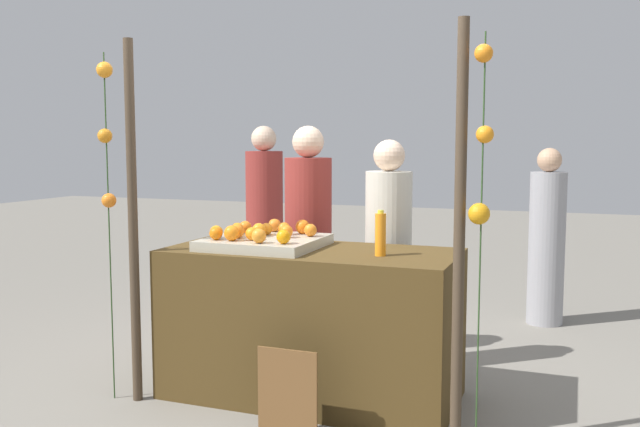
# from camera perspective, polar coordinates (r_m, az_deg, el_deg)

# --- Properties ---
(ground_plane) EXTENTS (24.00, 24.00, 0.00)m
(ground_plane) POSITION_cam_1_polar(r_m,az_deg,el_deg) (4.31, -0.73, -14.79)
(ground_plane) COLOR gray
(stall_counter) EXTENTS (1.72, 0.78, 0.89)m
(stall_counter) POSITION_cam_1_polar(r_m,az_deg,el_deg) (4.17, -0.74, -9.05)
(stall_counter) COLOR #4C3819
(stall_counter) RESTS_ON ground_plane
(orange_tray) EXTENTS (0.66, 0.64, 0.06)m
(orange_tray) POSITION_cam_1_polar(r_m,az_deg,el_deg) (4.18, -4.59, -2.39)
(orange_tray) COLOR #B2AD99
(orange_tray) RESTS_ON stall_counter
(orange_0) EXTENTS (0.09, 0.09, 0.09)m
(orange_0) POSITION_cam_1_polar(r_m,az_deg,el_deg) (4.31, -1.45, -1.11)
(orange_0) COLOR orange
(orange_0) RESTS_ON orange_tray
(orange_1) EXTENTS (0.08, 0.08, 0.08)m
(orange_1) POSITION_cam_1_polar(r_m,az_deg,el_deg) (4.29, -6.84, -1.27)
(orange_1) COLOR orange
(orange_1) RESTS_ON orange_tray
(orange_2) EXTENTS (0.09, 0.09, 0.09)m
(orange_2) POSITION_cam_1_polar(r_m,az_deg,el_deg) (4.14, -6.87, -1.47)
(orange_2) COLOR orange
(orange_2) RESTS_ON orange_tray
(orange_3) EXTENTS (0.08, 0.08, 0.08)m
(orange_3) POSITION_cam_1_polar(r_m,az_deg,el_deg) (4.05, -5.64, -1.68)
(orange_3) COLOR orange
(orange_3) RESTS_ON orange_tray
(orange_4) EXTENTS (0.09, 0.09, 0.09)m
(orange_4) POSITION_cam_1_polar(r_m,az_deg,el_deg) (4.04, -7.30, -1.62)
(orange_4) COLOR orange
(orange_4) RESTS_ON orange_tray
(orange_5) EXTENTS (0.08, 0.08, 0.08)m
(orange_5) POSITION_cam_1_polar(r_m,az_deg,el_deg) (4.16, -8.56, -1.51)
(orange_5) COLOR orange
(orange_5) RESTS_ON orange_tray
(orange_6) EXTENTS (0.08, 0.08, 0.08)m
(orange_6) POSITION_cam_1_polar(r_m,az_deg,el_deg) (4.38, -6.19, -1.12)
(orange_6) COLOR orange
(orange_6) RESTS_ON orange_tray
(orange_7) EXTENTS (0.08, 0.08, 0.08)m
(orange_7) POSITION_cam_1_polar(r_m,az_deg,el_deg) (4.43, -3.77, -0.98)
(orange_7) COLOR orange
(orange_7) RESTS_ON orange_tray
(orange_8) EXTENTS (0.08, 0.08, 0.08)m
(orange_8) POSITION_cam_1_polar(r_m,az_deg,el_deg) (4.15, -2.78, -1.49)
(orange_8) COLOR orange
(orange_8) RESTS_ON orange_tray
(orange_9) EXTENTS (0.08, 0.08, 0.08)m
(orange_9) POSITION_cam_1_polar(r_m,az_deg,el_deg) (4.20, -0.80, -1.39)
(orange_9) COLOR orange
(orange_9) RESTS_ON orange_tray
(orange_10) EXTENTS (0.08, 0.08, 0.08)m
(orange_10) POSITION_cam_1_polar(r_m,az_deg,el_deg) (4.21, -5.05, -1.35)
(orange_10) COLOR orange
(orange_10) RESTS_ON orange_tray
(orange_11) EXTENTS (0.08, 0.08, 0.08)m
(orange_11) POSITION_cam_1_polar(r_m,az_deg,el_deg) (4.10, -8.59, -1.63)
(orange_11) COLOR orange
(orange_11) RESTS_ON orange_tray
(orange_12) EXTENTS (0.07, 0.07, 0.07)m
(orange_12) POSITION_cam_1_polar(r_m,az_deg,el_deg) (4.28, -4.44, -1.28)
(orange_12) COLOR orange
(orange_12) RESTS_ON orange_tray
(orange_13) EXTENTS (0.08, 0.08, 0.08)m
(orange_13) POSITION_cam_1_polar(r_m,az_deg,el_deg) (3.90, -3.03, -1.93)
(orange_13) COLOR orange
(orange_13) RESTS_ON orange_tray
(orange_14) EXTENTS (0.08, 0.08, 0.08)m
(orange_14) POSITION_cam_1_polar(r_m,az_deg,el_deg) (4.27, -3.00, -1.26)
(orange_14) COLOR orange
(orange_14) RESTS_ON orange_tray
(orange_15) EXTENTS (0.08, 0.08, 0.08)m
(orange_15) POSITION_cam_1_polar(r_m,az_deg,el_deg) (3.93, -5.07, -1.86)
(orange_15) COLOR orange
(orange_15) RESTS_ON orange_tray
(juice_bottle) EXTENTS (0.06, 0.06, 0.26)m
(juice_bottle) POSITION_cam_1_polar(r_m,az_deg,el_deg) (3.86, 5.02, -1.71)
(juice_bottle) COLOR orange
(juice_bottle) RESTS_ON stall_counter
(chalkboard_sign) EXTENTS (0.33, 0.03, 0.49)m
(chalkboard_sign) POSITION_cam_1_polar(r_m,az_deg,el_deg) (3.66, -2.66, -14.77)
(chalkboard_sign) COLOR brown
(chalkboard_sign) RESTS_ON ground_plane
(vendor_left) EXTENTS (0.33, 0.33, 1.64)m
(vendor_left) POSITION_cam_1_polar(r_m,az_deg,el_deg) (4.84, -0.97, -3.13)
(vendor_left) COLOR maroon
(vendor_left) RESTS_ON ground_plane
(vendor_right) EXTENTS (0.31, 0.31, 1.54)m
(vendor_right) POSITION_cam_1_polar(r_m,az_deg,el_deg) (4.62, 5.65, -4.16)
(vendor_right) COLOR beige
(vendor_right) RESTS_ON ground_plane
(crowd_person_0) EXTENTS (0.33, 0.33, 1.67)m
(crowd_person_0) POSITION_cam_1_polar(r_m,az_deg,el_deg) (6.24, -4.60, -0.97)
(crowd_person_0) COLOR maroon
(crowd_person_0) RESTS_ON ground_plane
(crowd_person_1) EXTENTS (0.30, 0.30, 1.48)m
(crowd_person_1) POSITION_cam_1_polar(r_m,az_deg,el_deg) (6.06, 18.22, -2.31)
(crowd_person_1) COLOR #99999E
(crowd_person_1) RESTS_ON ground_plane
(canopy_post_left) EXTENTS (0.06, 0.06, 2.11)m
(canopy_post_left) POSITION_cam_1_polar(r_m,az_deg,el_deg) (4.14, -15.19, -0.82)
(canopy_post_left) COLOR #473828
(canopy_post_left) RESTS_ON ground_plane
(canopy_post_right) EXTENTS (0.06, 0.06, 2.11)m
(canopy_post_right) POSITION_cam_1_polar(r_m,az_deg,el_deg) (3.40, 11.44, -2.16)
(canopy_post_right) COLOR #473828
(canopy_post_right) RESTS_ON ground_plane
(garland_strand_left) EXTENTS (0.11, 0.10, 2.03)m
(garland_strand_left) POSITION_cam_1_polar(r_m,az_deg,el_deg) (4.17, -17.25, 6.11)
(garland_strand_left) COLOR #2D4C23
(garland_strand_left) RESTS_ON ground_plane
(garland_strand_right) EXTENTS (0.11, 0.11, 2.03)m
(garland_strand_right) POSITION_cam_1_polar(r_m,az_deg,el_deg) (3.33, 13.22, 4.71)
(garland_strand_right) COLOR #2D4C23
(garland_strand_right) RESTS_ON ground_plane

